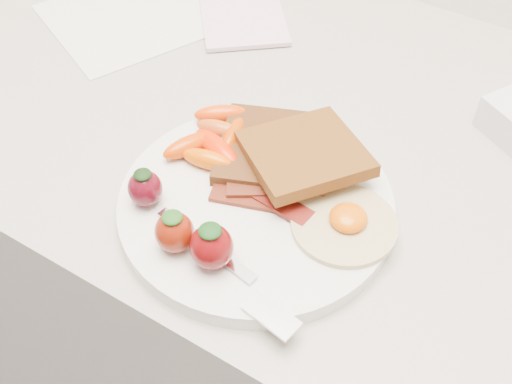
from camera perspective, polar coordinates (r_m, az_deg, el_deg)
The scene contains 11 objects.
counter at distance 1.08m, azimuth 3.76°, elevation -11.96°, with size 2.00×0.60×0.90m, color gray.
plate at distance 0.63m, azimuth 0.00°, elevation -1.16°, with size 0.27×0.27×0.02m, color silver.
toast_lower at distance 0.66m, azimuth 1.67°, elevation 3.86°, with size 0.11×0.11×0.01m, color #442811.
toast_upper at distance 0.64m, azimuth 4.33°, elevation 3.44°, with size 0.11×0.11×0.01m, color #4E210B.
fried_egg at distance 0.60m, azimuth 7.94°, elevation -2.69°, with size 0.12×0.12×0.02m.
bacon_strips at distance 0.62m, azimuth 0.85°, elevation -0.34°, with size 0.10×0.07×0.01m.
baby_carrots at distance 0.67m, azimuth -3.76°, elevation 4.76°, with size 0.09×0.12×0.02m.
strawberries at distance 0.58m, azimuth -6.66°, elevation -2.97°, with size 0.13×0.06×0.05m.
fork at distance 0.57m, azimuth -1.96°, elevation -7.38°, with size 0.17×0.06×0.00m.
paper_sheet at distance 0.93m, azimuth -9.39°, elevation 15.67°, with size 0.20×0.27×0.00m, color silver.
notepad at distance 0.90m, azimuth -1.25°, elevation 15.59°, with size 0.11×0.16×0.01m, color beige.
Camera 1 is at (0.23, 1.20, 1.38)m, focal length 45.00 mm.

